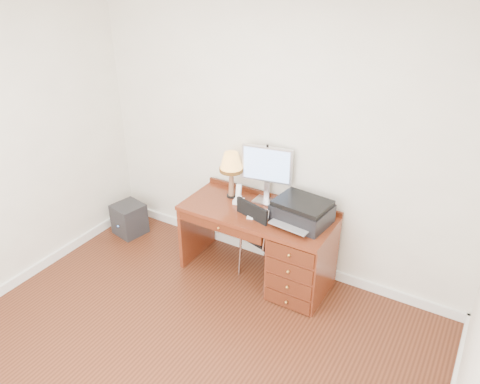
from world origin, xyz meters
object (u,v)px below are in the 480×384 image
Objects in this scene: monitor at (267,168)px; desk at (286,250)px; chair at (263,231)px; printer at (302,212)px; leg_lamp at (231,165)px; equipment_box at (129,219)px; phone at (239,198)px.

desk is at bearing -43.68° from monitor.
monitor is 0.64× the size of chair.
leg_lamp reaches higher than printer.
chair is at bearing 13.54° from equipment_box.
leg_lamp is 2.36× the size of phone.
desk is at bearing -10.24° from leg_lamp.
monitor is 1.08× the size of printer.
chair is (0.10, -0.25, -0.56)m from monitor.
leg_lamp is at bearing -172.82° from monitor.
chair is (0.31, -0.06, -0.26)m from phone.
chair is (-0.37, -0.05, -0.31)m from printer.
printer is at bearing -32.83° from monitor.
equipment_box is at bearing -170.50° from printer.
desk is at bearing -156.54° from printer.
equipment_box is at bearing -171.55° from leg_lamp.
monitor reaches higher than phone.
leg_lamp is 0.72m from chair.
leg_lamp is 0.33m from phone.
phone is at bearing -31.54° from leg_lamp.
printer reaches higher than phone.
printer is at bearing 14.68° from equipment_box.
printer is 0.59× the size of chair.
leg_lamp is (-0.34, -0.11, -0.01)m from monitor.
desk is 2.59× the size of monitor.
equipment_box is at bearing -162.64° from chair.
printer is 0.86m from leg_lamp.
leg_lamp reaches higher than phone.
monitor reaches higher than printer.
leg_lamp is (-0.70, 0.13, 0.69)m from desk.
desk is 2.78× the size of printer.
desk is 0.99m from leg_lamp.
printer is (0.47, -0.20, -0.26)m from monitor.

